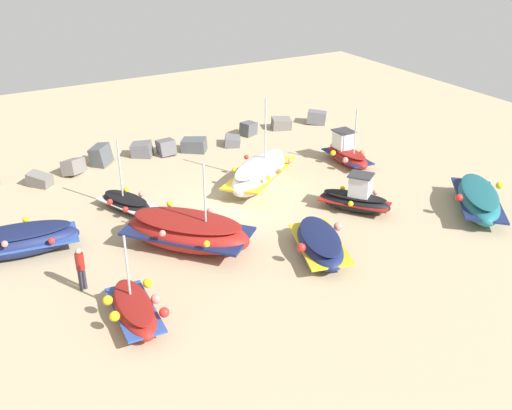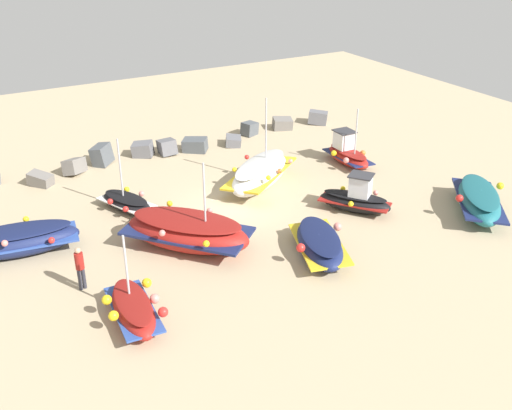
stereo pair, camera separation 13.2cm
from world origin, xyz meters
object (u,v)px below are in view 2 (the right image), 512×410
Objects in this scene: fishing_boat_4 at (260,173)px; fishing_boat_8 at (319,244)px; fishing_boat_0 at (356,199)px; fishing_boat_2 at (347,154)px; fishing_boat_7 at (126,202)px; fishing_boat_3 at (187,231)px; fishing_boat_5 at (18,241)px; fishing_boat_6 at (479,200)px; person_walking at (80,265)px; fishing_boat_1 at (134,309)px.

fishing_boat_4 is 7.26m from fishing_boat_8.
fishing_boat_0 is at bearing 81.61° from fishing_boat_4.
fishing_boat_7 reaches higher than fishing_boat_2.
fishing_boat_3 is 6.85m from fishing_boat_5.
fishing_boat_5 is (-6.23, 2.85, -0.12)m from fishing_boat_3.
fishing_boat_8 is (10.61, -6.08, -0.10)m from fishing_boat_5.
person_walking is (-17.67, 2.72, 0.38)m from fishing_boat_6.
fishing_boat_8 is at bearing 125.78° from fishing_boat_6.
fishing_boat_4 is at bearing 171.62° from fishing_boat_0.
fishing_boat_7 is (-9.22, 5.44, -0.24)m from fishing_boat_0.
fishing_boat_2 reaches higher than fishing_boat_0.
fishing_boat_5 is at bearing -171.49° from person_walking.
fishing_boat_2 is at bearing 122.09° from fishing_boat_1.
fishing_boat_8 is (5.44, -7.94, 0.16)m from fishing_boat_7.
fishing_boat_0 is at bearing 97.58° from fishing_boat_6.
fishing_boat_6 reaches higher than fishing_boat_8.
fishing_boat_3 is at bearing 140.02° from fishing_boat_1.
fishing_boat_5 is (-11.93, -1.05, -0.09)m from fishing_boat_4.
fishing_boat_4 is at bearing 100.99° from person_walking.
fishing_boat_5 is at bearing 24.87° from fishing_boat_3.
fishing_boat_4 is 1.56× the size of fishing_boat_7.
fishing_boat_0 is 1.03× the size of fishing_boat_2.
fishing_boat_2 is at bearing -24.10° from fishing_boat_8.
fishing_boat_6 is (4.86, -2.92, 0.02)m from fishing_boat_0.
fishing_boat_2 is 0.62× the size of fishing_boat_4.
fishing_boat_3 is 6.91m from fishing_boat_4.
fishing_boat_2 is 0.97× the size of fishing_boat_7.
fishing_boat_1 is 0.66× the size of fishing_boat_4.
fishing_boat_0 is 0.64× the size of fishing_boat_4.
fishing_boat_4 is (-5.73, -0.30, 0.14)m from fishing_boat_2.
fishing_boat_1 is 16.65m from fishing_boat_6.
fishing_boat_3 is 1.16× the size of fishing_boat_6.
fishing_boat_7 is at bearing -156.84° from fishing_boat_0.
fishing_boat_7 reaches higher than fishing_boat_8.
fishing_boat_6 is 8.64m from fishing_boat_8.
fishing_boat_1 is 8.03m from fishing_boat_8.
fishing_boat_2 is 10.25m from fishing_boat_8.
fishing_boat_3 reaches higher than fishing_boat_7.
fishing_boat_6 is 1.13× the size of fishing_boat_8.
fishing_boat_7 is (-14.07, 8.36, -0.26)m from fishing_boat_6.
fishing_boat_1 is 0.73× the size of fishing_boat_6.
fishing_boat_2 reaches higher than fishing_boat_8.
fishing_boat_4 reaches higher than fishing_boat_1.
fishing_boat_6 is at bearing 97.77° from fishing_boat_4.
person_walking reaches higher than fishing_boat_6.
fishing_boat_3 is 1.62× the size of fishing_boat_7.
fishing_boat_7 reaches higher than fishing_boat_0.
fishing_boat_1 is 3.02m from person_walking.
person_walking is (-1.02, 2.79, 0.53)m from fishing_boat_1.
fishing_boat_0 is 0.61× the size of fishing_boat_3.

